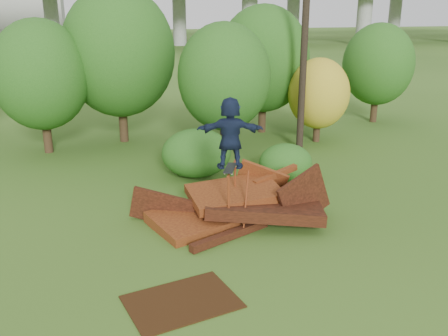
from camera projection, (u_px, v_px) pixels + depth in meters
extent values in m
plane|color=#2D5116|center=(277.00, 253.00, 12.11)|extent=(240.00, 240.00, 0.00)
cube|color=#45170C|center=(209.00, 216.00, 13.78)|extent=(3.51, 2.78, 0.51)
cube|color=black|center=(264.00, 207.00, 13.79)|extent=(3.60, 2.81, 0.62)
cube|color=#45170C|center=(235.00, 193.00, 14.00)|extent=(2.61, 1.80, 0.52)
cube|color=black|center=(304.00, 198.00, 13.80)|extent=(1.85, 0.65, 1.84)
cube|color=#45170C|center=(259.00, 186.00, 15.02)|extent=(1.55, 1.14, 1.73)
cube|color=black|center=(163.00, 209.00, 13.81)|extent=(1.85, 0.84, 1.25)
cube|color=black|center=(230.00, 235.00, 12.77)|extent=(2.34, 1.24, 0.20)
cube|color=#45170C|center=(276.00, 175.00, 14.71)|extent=(1.56, 0.74, 0.39)
cylinder|color=maroon|center=(229.00, 204.00, 12.99)|extent=(0.06, 0.06, 1.59)
cylinder|color=maroon|center=(235.00, 188.00, 14.13)|extent=(0.06, 0.06, 1.59)
cylinder|color=maroon|center=(232.00, 168.00, 13.32)|extent=(0.66, 1.41, 0.06)
cube|color=black|center=(230.00, 168.00, 12.94)|extent=(0.56, 0.89, 0.03)
cylinder|color=silver|center=(232.00, 174.00, 12.64)|extent=(0.05, 0.07, 0.06)
cylinder|color=silver|center=(225.00, 173.00, 12.67)|extent=(0.05, 0.07, 0.06)
cylinder|color=silver|center=(235.00, 166.00, 13.23)|extent=(0.05, 0.07, 0.06)
cylinder|color=silver|center=(228.00, 166.00, 13.26)|extent=(0.05, 0.07, 0.06)
imported|color=#151E39|center=(230.00, 133.00, 12.65)|extent=(1.80, 0.93, 1.85)
cube|color=black|center=(182.00, 302.00, 10.08)|extent=(2.46, 2.00, 0.03)
cylinder|color=black|center=(47.00, 132.00, 20.14)|extent=(0.35, 0.35, 1.73)
ellipsoid|color=#144111|center=(40.00, 75.00, 19.43)|extent=(3.76, 3.76, 4.33)
cylinder|color=black|center=(123.00, 118.00, 21.76)|extent=(0.38, 0.38, 2.08)
ellipsoid|color=#144111|center=(119.00, 52.00, 20.88)|extent=(4.72, 4.72, 5.43)
cylinder|color=black|center=(224.00, 132.00, 20.18)|extent=(0.34, 0.34, 1.69)
ellipsoid|color=#144111|center=(224.00, 77.00, 19.49)|extent=(3.67, 3.67, 4.22)
cylinder|color=black|center=(262.00, 113.00, 23.41)|extent=(0.36, 0.36, 1.83)
ellipsoid|color=#144111|center=(263.00, 59.00, 22.64)|extent=(4.19, 4.19, 4.82)
cylinder|color=black|center=(317.00, 129.00, 21.86)|extent=(0.30, 0.30, 1.14)
ellipsoid|color=#A58C19|center=(319.00, 93.00, 21.37)|extent=(2.64, 2.64, 3.03)
cylinder|color=black|center=(374.00, 106.00, 25.53)|extent=(0.34, 0.34, 1.60)
ellipsoid|color=#144111|center=(378.00, 64.00, 24.87)|extent=(3.52, 3.52, 4.05)
ellipsoid|color=#144111|center=(196.00, 153.00, 17.31)|extent=(2.43, 2.24, 1.68)
ellipsoid|color=#144111|center=(286.00, 163.00, 16.91)|extent=(1.82, 1.66, 1.29)
cylinder|color=black|center=(306.00, 14.00, 19.16)|extent=(0.28, 0.28, 10.78)
cylinder|color=gray|center=(120.00, 19.00, 66.07)|extent=(2.20, 2.20, 8.00)
cylinder|color=gray|center=(250.00, 18.00, 70.37)|extent=(2.20, 2.20, 8.00)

